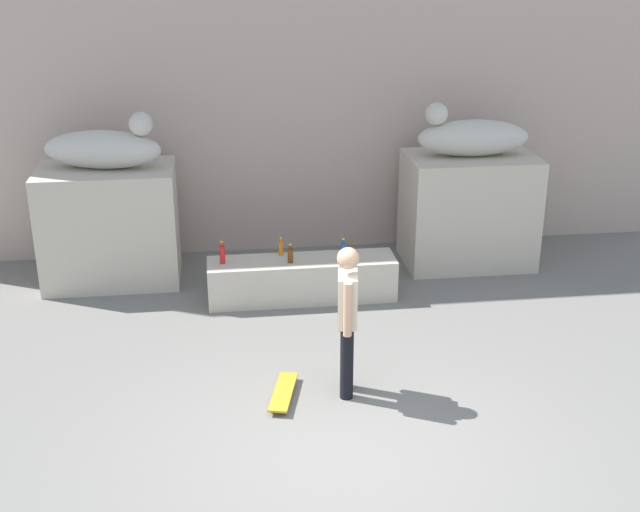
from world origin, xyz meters
The scene contains 13 objects.
ground_plane centered at (0.00, 0.00, 0.00)m, with size 40.00×40.00×0.00m, color slate.
facade_wall centered at (0.00, 5.82, 3.23)m, with size 11.85×0.60×6.46m, color #C1AA9A.
pedestal_left centered at (-2.57, 4.60, 0.82)m, with size 1.85×1.18×1.63m, color beige.
pedestal_right centered at (2.57, 4.60, 0.82)m, with size 1.85×1.18×1.63m, color beige.
statue_reclining_left centered at (-2.54, 4.59, 1.92)m, with size 1.68×0.86×0.78m.
statue_reclining_right centered at (2.54, 4.60, 1.92)m, with size 1.62×0.61×0.78m.
ledge_block centered at (0.00, 3.58, 0.28)m, with size 2.50×0.61×0.56m, color beige.
skater centered at (0.21, 1.09, 0.92)m, with size 0.25×0.53×1.67m.
skateboard centered at (-0.48, 1.08, 0.06)m, with size 0.39×0.82×0.08m.
bottle_orange centered at (-0.26, 3.79, 0.66)m, with size 0.06×0.06×0.25m.
bottle_blue centered at (0.54, 3.50, 0.69)m, with size 0.06×0.06×0.31m.
bottle_brown centered at (-0.16, 3.51, 0.67)m, with size 0.07×0.07×0.26m.
bottle_red centered at (-1.04, 3.59, 0.69)m, with size 0.07×0.07×0.31m.
Camera 1 is at (-1.08, -6.57, 4.65)m, focal length 46.52 mm.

